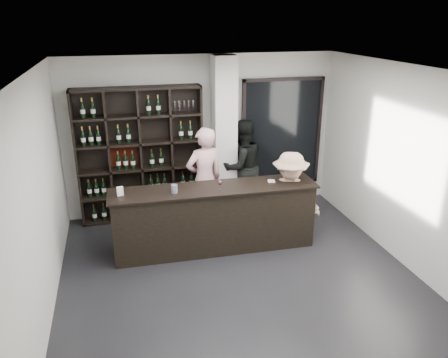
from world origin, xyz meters
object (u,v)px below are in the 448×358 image
object	(u,v)px
taster_pink	(204,180)
taster_black	(242,167)
wine_shelf	(141,155)
customer	(289,198)
tasting_counter	(215,218)

from	to	relation	value
taster_pink	taster_black	xyz separation A→B (m)	(0.82, 0.55, -0.02)
wine_shelf	customer	size ratio (longest dim) A/B	1.56
taster_black	taster_pink	bearing A→B (deg)	18.04
taster_pink	tasting_counter	bearing A→B (deg)	75.15
tasting_counter	taster_pink	size ratio (longest dim) A/B	1.76
customer	taster_black	bearing A→B (deg)	124.56
taster_pink	taster_black	bearing A→B (deg)	-161.05
tasting_counter	customer	world-z (taller)	customer
taster_pink	customer	bearing A→B (deg)	131.92
wine_shelf	taster_pink	distance (m)	1.26
taster_pink	wine_shelf	bearing A→B (deg)	-50.42
taster_pink	customer	xyz separation A→B (m)	(1.22, -0.80, -0.14)
tasting_counter	taster_pink	distance (m)	0.84
wine_shelf	tasting_counter	bearing A→B (deg)	-55.68
taster_black	wine_shelf	bearing A→B (deg)	-20.94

